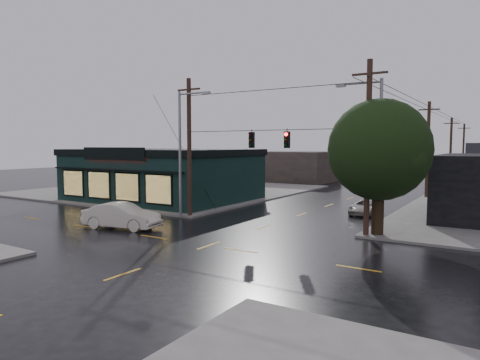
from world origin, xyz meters
The scene contains 15 objects.
ground_plane centered at (0.00, 0.00, 0.00)m, with size 160.00×160.00×0.00m, color black.
sidewalk_nw centered at (-20.00, 20.00, 0.07)m, with size 28.00×28.00×0.15m, color #65625E.
pizza_shop centered at (-15.00, 12.94, 2.56)m, with size 16.30×12.34×4.90m.
corner_tree centered at (7.00, 7.07, 5.05)m, with size 5.88×5.88×7.86m.
utility_pole_nw centered at (-6.50, 6.50, 0.00)m, with size 2.00×0.32×10.15m, color black, non-canonical shape.
utility_pole_ne centered at (6.50, 6.50, 0.00)m, with size 2.00×0.32×10.15m, color black, non-canonical shape.
utility_pole_far_a centered at (6.50, 28.00, 0.00)m, with size 2.00×0.32×9.65m, color black, non-canonical shape.
utility_pole_far_b centered at (6.50, 48.00, 0.00)m, with size 2.00×0.32×9.15m, color black, non-canonical shape.
utility_pole_far_c centered at (6.50, 68.00, 0.00)m, with size 2.00×0.32×9.15m, color black, non-canonical shape.
span_signal_assembly centered at (0.10, 6.50, 5.70)m, with size 13.00×0.48×1.23m.
streetlight_nw centered at (-6.80, 5.80, 0.00)m, with size 5.40×0.30×9.15m, color gray, non-canonical shape.
streetlight_ne centered at (7.00, 7.20, 0.00)m, with size 5.40×0.30×9.15m, color gray, non-canonical shape.
bg_building_west centered at (-14.00, 40.00, 2.20)m, with size 12.00×10.00×4.40m, color #332725.
sedan_cream centered at (-7.52, 0.83, 0.82)m, with size 1.75×5.01×1.65m, color silver.
suv_silver centered at (4.09, 14.80, 0.55)m, with size 1.84×3.99×1.11m, color #B0AAA2.
Camera 1 is at (13.28, -18.08, 5.33)m, focal length 32.00 mm.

